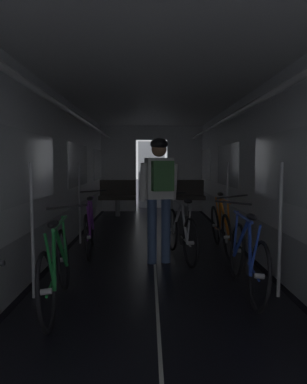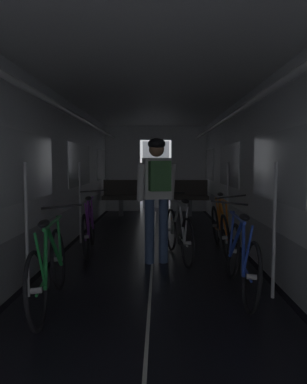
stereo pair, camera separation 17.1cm
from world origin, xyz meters
name	(u,v)px [view 1 (the left image)]	position (x,y,z in m)	size (l,w,h in m)	color
train_car_shell	(154,141)	(0.00, 3.60, 1.70)	(3.14, 12.34, 2.57)	black
bench_seat_far_left	(118,194)	(-0.90, 8.07, 0.57)	(0.98, 0.51, 0.95)	gray
bench_seat_far_right	(186,194)	(0.90, 8.07, 0.57)	(0.98, 0.51, 0.95)	gray
bicycle_orange	(221,227)	(1.05, 4.08, 0.38)	(0.44, 1.69, 0.95)	black
bicycle_green	(56,269)	(-0.97, 1.83, 0.38)	(0.44, 1.69, 0.95)	black
bicycle_purple	(90,228)	(-1.00, 4.07, 0.38)	(0.44, 1.69, 0.95)	black
bicycle_blue	(247,257)	(0.97, 2.24, 0.38)	(0.44, 1.69, 0.95)	black
person_cyclist_aisle	(159,186)	(0.07, 3.41, 1.07)	(0.56, 0.45, 1.73)	#384C75
bicycle_silver_in_aisle	(180,232)	(0.38, 3.67, 0.38)	(0.49, 1.67, 0.93)	black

